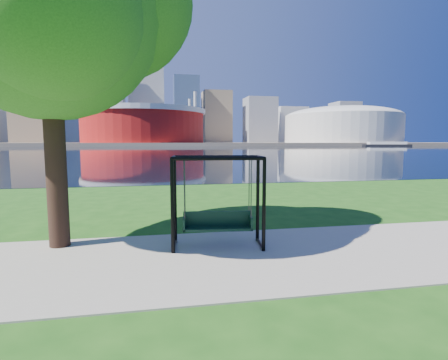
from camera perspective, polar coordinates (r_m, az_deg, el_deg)
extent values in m
plane|color=#1E5114|center=(7.76, -1.48, -11.57)|extent=(900.00, 900.00, 0.00)
cube|color=#9E937F|center=(7.29, -0.83, -12.64)|extent=(120.00, 4.00, 0.03)
cube|color=black|center=(109.33, -10.21, 4.86)|extent=(900.00, 180.00, 0.02)
cube|color=#937F60|center=(313.30, -10.64, 5.84)|extent=(900.00, 228.00, 2.00)
cylinder|color=maroon|center=(242.69, -13.02, 8.55)|extent=(80.00, 80.00, 22.00)
cylinder|color=silver|center=(243.29, -13.08, 10.79)|extent=(83.00, 83.00, 3.00)
cylinder|color=silver|center=(262.87, -5.60, 9.58)|extent=(2.00, 2.00, 32.00)
cylinder|color=silver|center=(265.06, -20.11, 9.21)|extent=(2.00, 2.00, 32.00)
cylinder|color=silver|center=(227.69, -21.66, 9.70)|extent=(2.00, 2.00, 32.00)
cylinder|color=silver|center=(225.13, -4.71, 10.16)|extent=(2.00, 2.00, 32.00)
cylinder|color=beige|center=(278.11, 18.71, 7.86)|extent=(84.00, 84.00, 20.00)
ellipsoid|color=beige|center=(278.57, 18.77, 9.71)|extent=(84.00, 84.00, 15.12)
cube|color=#998466|center=(325.72, -29.18, 13.12)|extent=(26.00, 26.00, 88.00)
cube|color=slate|center=(342.60, -22.96, 13.62)|extent=(30.00, 24.00, 95.00)
cube|color=gray|center=(316.71, -18.21, 12.35)|extent=(24.00, 24.00, 72.00)
cube|color=silver|center=(344.69, -12.50, 12.66)|extent=(32.00, 28.00, 80.00)
cube|color=slate|center=(319.66, -6.18, 11.30)|extent=(22.00, 22.00, 58.00)
cube|color=#998466|center=(337.84, -1.22, 10.21)|extent=(26.00, 26.00, 48.00)
cube|color=gray|center=(336.97, 5.89, 9.68)|extent=(28.00, 24.00, 42.00)
cube|color=silver|center=(373.46, 10.72, 8.80)|extent=(30.00, 26.00, 36.00)
cube|color=gray|center=(377.06, 19.04, 8.85)|extent=(24.00, 24.00, 40.00)
cube|color=#998466|center=(410.57, 22.86, 7.90)|extent=(26.00, 26.00, 32.00)
sphere|color=#998466|center=(335.41, -29.64, 21.18)|extent=(10.00, 10.00, 10.00)
cylinder|color=black|center=(7.40, -8.42, -4.41)|extent=(0.09, 0.09, 2.03)
cylinder|color=black|center=(7.51, 6.55, -4.23)|extent=(0.09, 0.09, 2.03)
cylinder|color=black|center=(8.18, -8.01, -3.39)|extent=(0.09, 0.09, 2.03)
cylinder|color=black|center=(8.28, 5.53, -3.24)|extent=(0.09, 0.09, 2.03)
cylinder|color=black|center=(7.28, -0.90, 3.52)|extent=(1.94, 0.30, 0.08)
cylinder|color=black|center=(8.07, -1.22, 3.79)|extent=(1.94, 0.30, 0.08)
cylinder|color=black|center=(7.68, -8.32, 3.60)|extent=(0.17, 0.80, 0.08)
cylinder|color=black|center=(8.01, -8.10, -10.53)|extent=(0.16, 0.80, 0.06)
cylinder|color=black|center=(7.79, 6.10, 3.66)|extent=(0.17, 0.80, 0.08)
cylinder|color=black|center=(8.11, 5.94, -10.29)|extent=(0.16, 0.80, 0.06)
cube|color=black|center=(7.91, -1.04, -7.91)|extent=(1.58, 0.57, 0.05)
cube|color=black|center=(8.03, -1.11, -6.27)|extent=(1.54, 0.22, 0.34)
cube|color=black|center=(7.87, -6.51, -7.09)|extent=(0.09, 0.40, 0.30)
cube|color=black|center=(7.95, 4.37, -6.93)|extent=(0.09, 0.40, 0.30)
cylinder|color=#313136|center=(7.57, -6.50, -1.61)|extent=(0.02, 0.02, 1.28)
cylinder|color=#313136|center=(7.65, 4.47, -1.51)|extent=(0.02, 0.02, 1.28)
cylinder|color=#313136|center=(7.89, -6.40, -1.29)|extent=(0.02, 0.02, 1.28)
cylinder|color=#313136|center=(7.97, 4.12, -1.20)|extent=(0.02, 0.02, 1.28)
cylinder|color=black|center=(8.57, -25.86, 4.64)|extent=(0.45, 0.45, 4.45)
sphere|color=#2D611C|center=(9.05, -26.85, 24.23)|extent=(4.86, 4.86, 4.86)
sphere|color=#2D611C|center=(9.52, -17.35, 26.22)|extent=(3.64, 3.64, 3.64)
sphere|color=#2D611C|center=(7.77, -25.98, 23.52)|extent=(3.24, 3.24, 3.24)
cube|color=black|center=(231.21, 25.03, 5.17)|extent=(27.60, 13.73, 1.07)
cube|color=silver|center=(231.20, 25.04, 5.50)|extent=(22.10, 11.07, 1.60)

